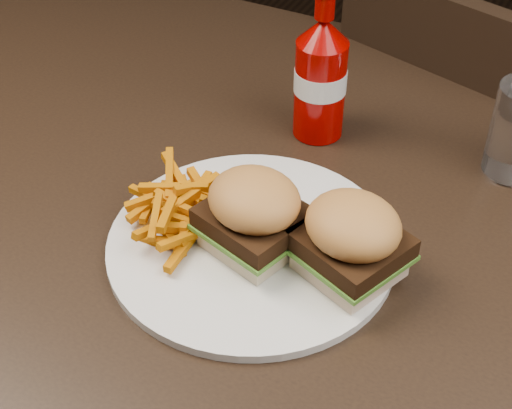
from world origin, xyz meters
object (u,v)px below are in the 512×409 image
at_px(dining_table, 282,213).
at_px(ketchup_bottle, 320,89).
at_px(chair_far, 485,200).
at_px(plate, 251,245).

xyz_separation_m(dining_table, ketchup_bottle, (-0.02, 0.13, 0.08)).
xyz_separation_m(chair_far, ketchup_bottle, (-0.17, -0.37, 0.38)).
relative_size(chair_far, ketchup_bottle, 3.37).
xyz_separation_m(plate, ketchup_bottle, (-0.02, 0.21, 0.06)).
xyz_separation_m(chair_far, plate, (-0.15, -0.58, 0.33)).
relative_size(dining_table, ketchup_bottle, 10.16).
distance_m(chair_far, plate, 0.68).
relative_size(plate, ketchup_bottle, 2.43).
height_order(plate, ketchup_bottle, ketchup_bottle).
bearing_deg(dining_table, chair_far, 72.96).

